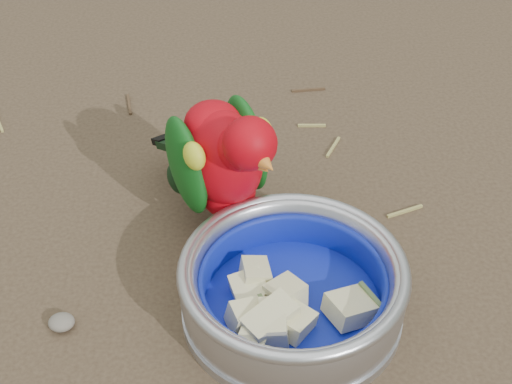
{
  "coord_description": "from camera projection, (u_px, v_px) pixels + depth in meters",
  "views": [
    {
      "loc": [
        -0.03,
        -0.45,
        0.54
      ],
      "look_at": [
        -0.01,
        0.11,
        0.08
      ],
      "focal_mm": 55.0,
      "sensor_mm": 36.0,
      "label": 1
    }
  ],
  "objects": [
    {
      "name": "ground",
      "position": [
        272.0,
        337.0,
        0.69
      ],
      "size": [
        60.0,
        60.0,
        0.0
      ],
      "primitive_type": "plane",
      "color": "#493929"
    },
    {
      "name": "food_bowl",
      "position": [
        292.0,
        308.0,
        0.71
      ],
      "size": [
        0.2,
        0.2,
        0.02
      ],
      "primitive_type": "cylinder",
      "color": "#B2B2BA",
      "rests_on": "ground"
    },
    {
      "name": "bowl_wall",
      "position": [
        293.0,
        285.0,
        0.69
      ],
      "size": [
        0.2,
        0.2,
        0.04
      ],
      "primitive_type": null,
      "color": "#B2B2BA",
      "rests_on": "food_bowl"
    },
    {
      "name": "fruit_wedges",
      "position": [
        293.0,
        290.0,
        0.7
      ],
      "size": [
        0.12,
        0.12,
        0.03
      ],
      "primitive_type": null,
      "color": "beige",
      "rests_on": "food_bowl"
    },
    {
      "name": "lory_parrot",
      "position": [
        224.0,
        169.0,
        0.75
      ],
      "size": [
        0.18,
        0.21,
        0.16
      ],
      "primitive_type": null,
      "rotation": [
        0.0,
        0.0,
        -2.61
      ],
      "color": "#AE030E",
      "rests_on": "ground"
    },
    {
      "name": "ground_debris",
      "position": [
        313.0,
        285.0,
        0.74
      ],
      "size": [
        0.9,
        0.8,
        0.01
      ],
      "primitive_type": null,
      "color": "#A29751",
      "rests_on": "ground"
    }
  ]
}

